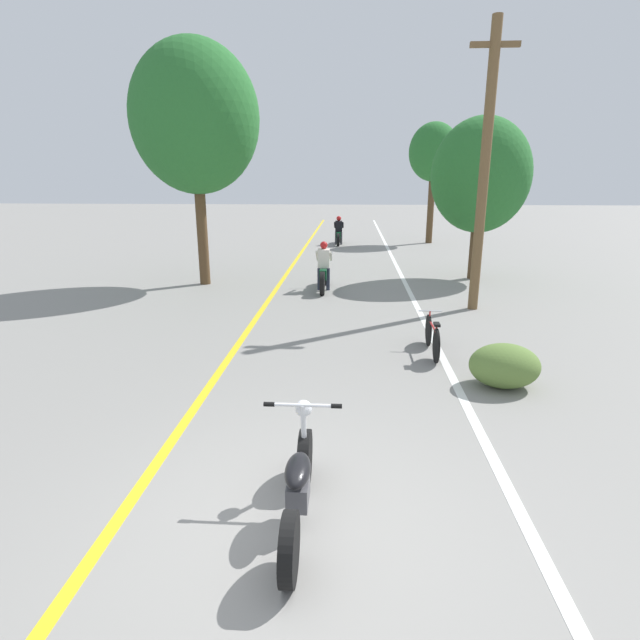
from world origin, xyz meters
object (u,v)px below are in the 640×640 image
object	(u,v)px
utility_pole	(484,169)
roadside_tree_left	(195,119)
motorcycle_rider_far	(339,234)
motorcycle_rider_lead	(324,272)
roadside_tree_right_near	(481,176)
roadside_tree_right_far	(434,153)
motorcycle_foreground	(298,485)
bicycle_parked	(432,336)

from	to	relation	value
utility_pole	roadside_tree_left	size ratio (longest dim) A/B	0.95
motorcycle_rider_far	motorcycle_rider_lead	bearing A→B (deg)	-90.87
roadside_tree_right_near	motorcycle_rider_lead	world-z (taller)	roadside_tree_right_near
roadside_tree_right_far	motorcycle_foreground	xyz separation A→B (m)	(-4.41, -21.85, -3.97)
utility_pole	roadside_tree_right_near	bearing A→B (deg)	77.38
motorcycle_foreground	roadside_tree_right_near	bearing A→B (deg)	70.25
motorcycle_rider_far	bicycle_parked	bearing A→B (deg)	-82.22
roadside_tree_right_near	roadside_tree_right_far	distance (m)	9.47
roadside_tree_right_far	motorcycle_rider_lead	distance (m)	12.97
bicycle_parked	roadside_tree_right_near	bearing A→B (deg)	71.87
roadside_tree_left	bicycle_parked	size ratio (longest dim) A/B	4.43
utility_pole	roadside_tree_right_near	xyz separation A→B (m)	(0.91, 4.05, -0.15)
utility_pole	motorcycle_foreground	xyz separation A→B (m)	(-3.56, -8.40, -3.02)
roadside_tree_left	motorcycle_foreground	distance (m)	12.58
roadside_tree_right_near	motorcycle_foreground	world-z (taller)	roadside_tree_right_near
motorcycle_foreground	motorcycle_rider_lead	world-z (taller)	motorcycle_rider_lead
motorcycle_rider_lead	roadside_tree_left	bearing A→B (deg)	170.63
roadside_tree_right_near	motorcycle_rider_lead	distance (m)	5.89
roadside_tree_left	motorcycle_rider_lead	distance (m)	5.75
roadside_tree_left	roadside_tree_right_far	bearing A→B (deg)	51.83
motorcycle_rider_lead	roadside_tree_right_far	bearing A→B (deg)	67.46
motorcycle_rider_lead	bicycle_parked	bearing A→B (deg)	-66.79
roadside_tree_right_near	bicycle_parked	distance (m)	8.43
utility_pole	roadside_tree_left	bearing A→B (deg)	161.08
utility_pole	bicycle_parked	world-z (taller)	utility_pole
roadside_tree_left	motorcycle_rider_far	world-z (taller)	roadside_tree_left
utility_pole	motorcycle_foreground	size ratio (longest dim) A/B	3.34
roadside_tree_right_near	roadside_tree_right_far	world-z (taller)	roadside_tree_right_far
roadside_tree_left	roadside_tree_right_near	bearing A→B (deg)	9.41
utility_pole	roadside_tree_right_far	world-z (taller)	utility_pole
roadside_tree_left	motorcycle_foreground	xyz separation A→B (m)	(4.10, -11.03, -4.45)
roadside_tree_right_far	bicycle_parked	xyz separation A→B (m)	(-2.40, -16.92, -4.02)
motorcycle_rider_lead	bicycle_parked	world-z (taller)	motorcycle_rider_lead
utility_pole	motorcycle_rider_far	xyz separation A→B (m)	(-3.74, 12.55, -2.88)
roadside_tree_right_far	motorcycle_rider_far	world-z (taller)	roadside_tree_right_far
roadside_tree_right_far	motorcycle_rider_lead	size ratio (longest dim) A/B	2.81
roadside_tree_left	bicycle_parked	distance (m)	9.74
motorcycle_rider_far	bicycle_parked	distance (m)	16.17
motorcycle_rider_lead	motorcycle_rider_far	xyz separation A→B (m)	(0.16, 10.54, -0.01)
motorcycle_rider_lead	bicycle_parked	distance (m)	5.96
utility_pole	motorcycle_rider_far	world-z (taller)	utility_pole
motorcycle_rider_lead	motorcycle_rider_far	size ratio (longest dim) A/B	1.01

